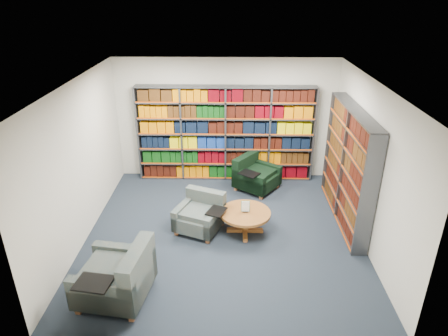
{
  "coord_description": "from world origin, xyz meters",
  "views": [
    {
      "loc": [
        0.14,
        -6.28,
        4.24
      ],
      "look_at": [
        0.0,
        0.6,
        1.05
      ],
      "focal_mm": 32.0,
      "sensor_mm": 36.0,
      "label": 1
    }
  ],
  "objects_px": {
    "chair_teal_front": "(120,278)",
    "coffee_table": "(245,216)",
    "chair_green_right": "(254,176)",
    "chair_teal_left": "(201,215)"
  },
  "relations": [
    {
      "from": "chair_teal_left",
      "to": "chair_teal_front",
      "type": "distance_m",
      "value": 2.16
    },
    {
      "from": "chair_green_right",
      "to": "chair_teal_front",
      "type": "xyz_separation_m",
      "value": [
        -2.11,
        -3.55,
        0.05
      ]
    },
    {
      "from": "coffee_table",
      "to": "chair_teal_left",
      "type": "bearing_deg",
      "value": 170.73
    },
    {
      "from": "chair_green_right",
      "to": "coffee_table",
      "type": "xyz_separation_m",
      "value": [
        -0.25,
        -1.79,
        0.05
      ]
    },
    {
      "from": "chair_teal_front",
      "to": "coffee_table",
      "type": "relative_size",
      "value": 1.3
    },
    {
      "from": "chair_green_right",
      "to": "chair_teal_left",
      "type": "bearing_deg",
      "value": -122.9
    },
    {
      "from": "chair_teal_front",
      "to": "coffee_table",
      "type": "xyz_separation_m",
      "value": [
        1.86,
        1.75,
        -0.0
      ]
    },
    {
      "from": "chair_teal_front",
      "to": "coffee_table",
      "type": "height_order",
      "value": "chair_teal_front"
    },
    {
      "from": "chair_teal_left",
      "to": "chair_teal_front",
      "type": "height_order",
      "value": "chair_teal_front"
    },
    {
      "from": "chair_teal_front",
      "to": "coffee_table",
      "type": "bearing_deg",
      "value": 43.29
    }
  ]
}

